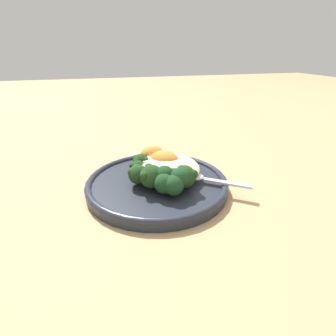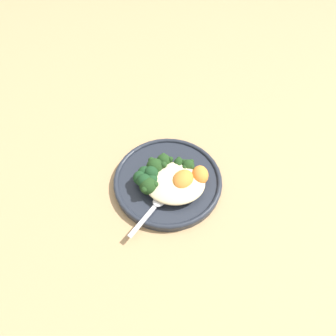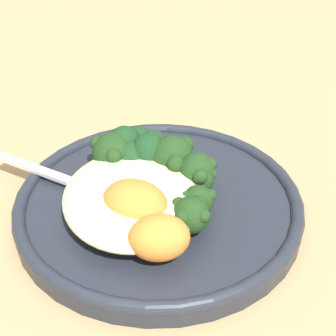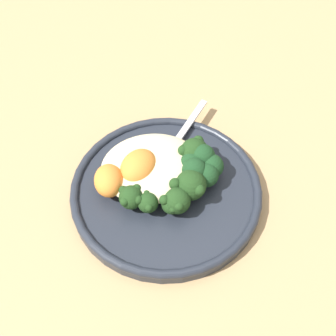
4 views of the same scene
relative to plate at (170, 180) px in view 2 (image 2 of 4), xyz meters
name	(u,v)px [view 2 (image 2 of 4)]	position (x,y,z in m)	size (l,w,h in m)	color
ground_plane	(166,180)	(0.01, -0.01, -0.01)	(4.00, 4.00, 0.00)	tan
plate	(170,180)	(0.00, 0.00, 0.00)	(0.25, 0.25, 0.02)	#232833
quinoa_mound	(177,183)	(-0.02, 0.02, 0.02)	(0.13, 0.11, 0.03)	beige
broccoli_stalk_0	(189,168)	(-0.04, -0.01, 0.02)	(0.05, 0.07, 0.03)	#ADC675
broccoli_stalk_1	(181,172)	(-0.03, -0.01, 0.02)	(0.03, 0.10, 0.03)	#ADC675
broccoli_stalk_2	(173,169)	(-0.01, -0.02, 0.02)	(0.06, 0.10, 0.03)	#ADC675
broccoli_stalk_3	(169,164)	(0.00, -0.03, 0.03)	(0.06, 0.08, 0.03)	#ADC675
broccoli_stalk_4	(158,168)	(0.03, -0.01, 0.03)	(0.08, 0.07, 0.04)	#ADC675
broccoli_stalk_5	(162,180)	(0.02, 0.02, 0.02)	(0.12, 0.04, 0.03)	#ADC675
broccoli_stalk_6	(156,186)	(0.03, 0.03, 0.03)	(0.10, 0.05, 0.04)	#ADC675
sweet_potato_chunk_0	(202,175)	(-0.07, 0.01, 0.03)	(0.05, 0.04, 0.04)	orange
sweet_potato_chunk_1	(185,180)	(-0.03, 0.02, 0.03)	(0.06, 0.05, 0.04)	orange
kale_tuft	(148,177)	(0.05, 0.01, 0.03)	(0.06, 0.06, 0.04)	#193D1E
spoon	(158,205)	(0.03, 0.07, 0.01)	(0.09, 0.11, 0.01)	silver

